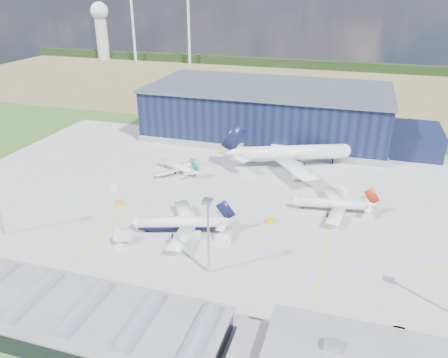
% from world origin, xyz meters
% --- Properties ---
extents(ground, '(600.00, 600.00, 0.00)m').
position_xyz_m(ground, '(0.00, 0.00, 0.00)').
color(ground, '#2D5821').
rests_on(ground, ground).
extents(apron, '(220.00, 160.00, 0.08)m').
position_xyz_m(apron, '(0.00, 10.00, 0.03)').
color(apron, '#959691').
rests_on(apron, ground).
extents(farmland, '(600.00, 220.00, 0.01)m').
position_xyz_m(farmland, '(0.00, 220.00, 0.00)').
color(farmland, olive).
rests_on(farmland, ground).
extents(treeline, '(600.00, 8.00, 8.00)m').
position_xyz_m(treeline, '(0.00, 300.00, 4.00)').
color(treeline, black).
rests_on(treeline, ground).
extents(horizon_dressing, '(440.20, 18.00, 70.00)m').
position_xyz_m(horizon_dressing, '(-191.30, 294.39, 34.20)').
color(horizon_dressing, silver).
rests_on(horizon_dressing, ground).
extents(hangar, '(145.00, 62.00, 26.10)m').
position_xyz_m(hangar, '(2.81, 94.80, 11.62)').
color(hangar, black).
rests_on(hangar, ground).
extents(glass_concourse, '(78.00, 23.00, 8.60)m').
position_xyz_m(glass_concourse, '(-6.45, -60.00, 3.69)').
color(glass_concourse, black).
rests_on(glass_concourse, ground).
extents(light_mast_center, '(2.60, 2.60, 23.00)m').
position_xyz_m(light_mast_center, '(10.00, -30.00, 15.43)').
color(light_mast_center, '#B3B5BB').
rests_on(light_mast_center, ground).
extents(airliner_navy, '(42.82, 42.34, 11.14)m').
position_xyz_m(airliner_navy, '(-6.25, -12.00, 5.57)').
color(airliner_navy, white).
rests_on(airliner_navy, ground).
extents(airliner_red, '(34.95, 34.40, 9.99)m').
position_xyz_m(airliner_red, '(39.61, 16.65, 4.99)').
color(airliner_red, white).
rests_on(airliner_red, ground).
extents(airliner_widebody, '(76.66, 75.96, 19.26)m').
position_xyz_m(airliner_widebody, '(19.64, 55.00, 9.63)').
color(airliner_widebody, white).
rests_on(airliner_widebody, ground).
extents(airliner_regional, '(32.67, 32.41, 8.09)m').
position_xyz_m(airliner_regional, '(-26.31, 33.58, 4.04)').
color(airliner_regional, white).
rests_on(airliner_regional, ground).
extents(gse_tug_a, '(3.52, 3.95, 1.40)m').
position_xyz_m(gse_tug_a, '(-34.86, -0.79, 0.70)').
color(gse_tug_a, yellow).
rests_on(gse_tug_a, ground).
extents(gse_tug_b, '(2.60, 3.57, 1.44)m').
position_xyz_m(gse_tug_b, '(20.92, 2.50, 0.72)').
color(gse_tug_b, yellow).
rests_on(gse_tug_b, ground).
extents(gse_van_a, '(5.22, 3.17, 2.12)m').
position_xyz_m(gse_van_a, '(-0.78, -14.26, 1.06)').
color(gse_van_a, silver).
rests_on(gse_van_a, ground).
extents(gse_cart_a, '(2.35, 3.13, 1.24)m').
position_xyz_m(gse_cart_a, '(-2.15, -6.50, 0.62)').
color(gse_cart_a, silver).
rests_on(gse_cart_a, ground).
extents(gse_van_b, '(4.63, 5.30, 2.24)m').
position_xyz_m(gse_van_b, '(42.73, 33.45, 1.12)').
color(gse_van_b, silver).
rests_on(gse_van_b, ground).
extents(gse_tug_c, '(2.46, 3.61, 1.49)m').
position_xyz_m(gse_tug_c, '(-15.07, 61.62, 0.75)').
color(gse_tug_c, yellow).
rests_on(gse_tug_c, ground).
extents(gse_cart_b, '(3.74, 2.98, 1.42)m').
position_xyz_m(gse_cart_b, '(-43.52, 10.55, 0.71)').
color(gse_cart_b, silver).
rests_on(gse_cart_b, ground).
extents(gse_van_c, '(5.11, 3.56, 2.23)m').
position_xyz_m(gse_van_c, '(9.03, -14.08, 1.11)').
color(gse_van_c, silver).
rests_on(gse_van_c, ground).
extents(airstair, '(3.51, 6.02, 3.61)m').
position_xyz_m(airstair, '(-20.38, -23.63, 1.81)').
color(airstair, silver).
rests_on(airstair, ground).
extents(car_a, '(4.13, 2.46, 1.32)m').
position_xyz_m(car_a, '(18.21, -48.00, 0.66)').
color(car_a, '#99999E').
rests_on(car_a, ground).
extents(car_b, '(3.99, 2.42, 1.24)m').
position_xyz_m(car_b, '(59.47, -38.63, 0.62)').
color(car_b, '#99999E').
rests_on(car_b, ground).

